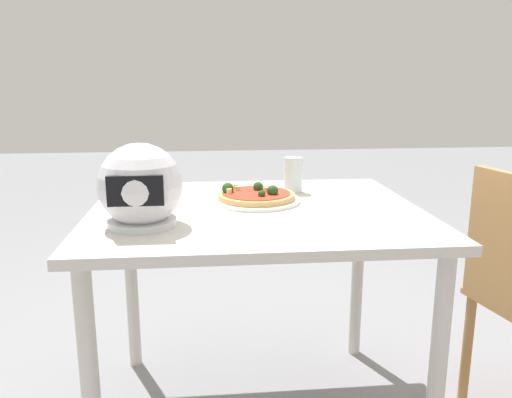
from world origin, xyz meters
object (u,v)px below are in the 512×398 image
object	(u,v)px
pizza	(256,195)
drinking_glass	(293,175)
motorcycle_helmet	(140,187)
dining_table	(256,235)

from	to	relation	value
pizza	drinking_glass	size ratio (longest dim) A/B	2.03
pizza	motorcycle_helmet	world-z (taller)	motorcycle_helmet
dining_table	motorcycle_helmet	size ratio (longest dim) A/B	4.47
pizza	motorcycle_helmet	distance (m)	0.45
pizza	motorcycle_helmet	bearing A→B (deg)	36.23
dining_table	drinking_glass	xyz separation A→B (m)	(-0.16, -0.23, 0.16)
dining_table	drinking_glass	size ratio (longest dim) A/B	8.24
motorcycle_helmet	pizza	bearing A→B (deg)	-143.77
dining_table	motorcycle_helmet	bearing A→B (deg)	27.09
motorcycle_helmet	drinking_glass	bearing A→B (deg)	-141.46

